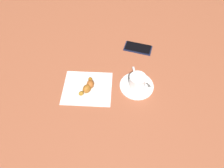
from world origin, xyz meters
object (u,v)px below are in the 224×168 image
(espresso_cup, at_px, (138,81))
(cell_phone, at_px, (138,48))
(saucer, at_px, (137,85))
(teaspoon, at_px, (138,84))
(sugar_packet, at_px, (130,83))
(napkin, at_px, (87,87))
(croissant, at_px, (88,86))

(espresso_cup, bearing_deg, cell_phone, 70.93)
(espresso_cup, height_order, cell_phone, espresso_cup)
(espresso_cup, bearing_deg, saucer, 91.24)
(teaspoon, height_order, sugar_packet, teaspoon)
(saucer, distance_m, sugar_packet, 0.03)
(saucer, relative_size, cell_phone, 0.97)
(teaspoon, bearing_deg, napkin, 167.95)
(saucer, bearing_deg, sugar_packet, 147.72)
(espresso_cup, distance_m, croissant, 0.20)
(saucer, xyz_separation_m, cell_phone, (0.07, 0.21, 0.00))
(sugar_packet, distance_m, croissant, 0.18)
(sugar_packet, bearing_deg, napkin, -44.13)
(saucer, relative_size, napkin, 0.71)
(saucer, height_order, napkin, saucer)
(teaspoon, bearing_deg, sugar_packet, 150.10)
(espresso_cup, distance_m, teaspoon, 0.03)
(napkin, distance_m, croissant, 0.02)
(cell_phone, bearing_deg, croissant, -146.76)
(saucer, relative_size, sugar_packet, 2.00)
(saucer, height_order, croissant, croissant)
(teaspoon, xyz_separation_m, croissant, (-0.20, 0.03, 0.01))
(espresso_cup, relative_size, croissant, 1.00)
(espresso_cup, height_order, teaspoon, espresso_cup)
(saucer, distance_m, napkin, 0.21)
(croissant, distance_m, cell_phone, 0.33)
(croissant, bearing_deg, saucer, -9.26)
(cell_phone, bearing_deg, espresso_cup, -109.07)
(espresso_cup, height_order, croissant, espresso_cup)
(napkin, bearing_deg, cell_phone, 31.35)
(espresso_cup, distance_m, cell_phone, 0.23)
(sugar_packet, bearing_deg, cell_phone, -151.78)
(napkin, height_order, croissant, croissant)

